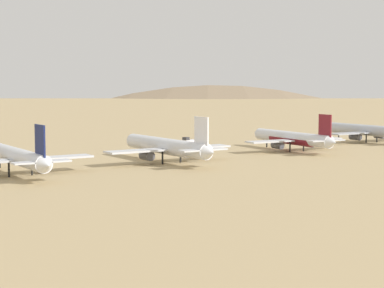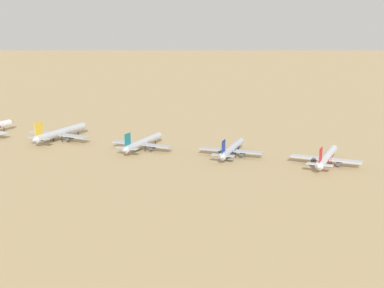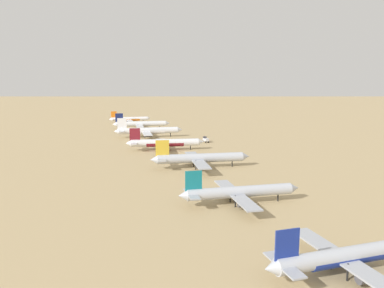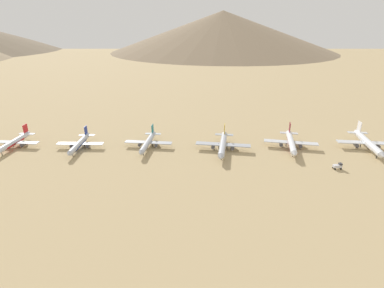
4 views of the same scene
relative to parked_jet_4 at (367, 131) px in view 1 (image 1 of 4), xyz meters
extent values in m
plane|color=tan|center=(-2.65, -0.50, -4.70)|extent=(2461.34, 2461.34, 0.00)
cylinder|color=#B2B7C1|center=(0.53, 0.00, 0.13)|extent=(41.34, 4.46, 4.36)
cone|color=#B2B7C1|center=(23.03, 0.05, 0.13)|extent=(3.68, 4.28, 4.28)
cube|color=#A4A8B2|center=(-1.19, 0.00, -0.64)|extent=(5.83, 39.05, 0.52)
cylinder|color=#4C4C54|center=(-0.29, 6.89, -2.22)|extent=(4.83, 2.65, 2.64)
cylinder|color=#4C4C54|center=(-0.26, -6.89, -2.22)|extent=(4.83, 2.65, 2.64)
cylinder|color=black|center=(16.24, 0.04, -2.50)|extent=(0.51, 0.51, 4.39)
cylinder|color=black|center=(-2.35, 2.98, -2.50)|extent=(0.51, 0.51, 4.39)
cylinder|color=black|center=(-2.33, -2.99, -2.50)|extent=(0.51, 0.51, 4.39)
cylinder|color=silver|center=(-11.40, 48.57, 0.01)|extent=(40.53, 6.27, 4.26)
cone|color=silver|center=(10.55, 47.47, 0.01)|extent=(3.79, 4.35, 4.18)
cone|color=silver|center=(-33.13, 49.65, 0.01)|extent=(3.33, 3.99, 3.83)
cube|color=maroon|center=(-29.10, 49.45, 5.00)|extent=(6.18, 0.70, 7.85)
cube|color=silver|center=(-29.77, 49.49, 0.44)|extent=(4.26, 13.62, 0.40)
cube|color=silver|center=(-13.08, 48.65, -0.73)|extent=(7.51, 38.36, 0.50)
cylinder|color=#4C4C54|center=(-11.85, 55.32, -2.28)|extent=(4.83, 2.81, 2.58)
cylinder|color=#4C4C54|center=(-12.52, 41.89, -2.28)|extent=(4.83, 2.81, 2.58)
cylinder|color=black|center=(3.92, 47.80, -2.56)|extent=(0.49, 0.49, 4.28)
cylinder|color=black|center=(-14.06, 51.62, -2.56)|extent=(0.49, 0.49, 4.28)
cylinder|color=black|center=(-14.35, 45.79, -2.56)|extent=(0.49, 0.49, 4.28)
cylinder|color=maroon|center=(-11.40, 48.57, -0.31)|extent=(22.39, 5.37, 4.27)
cylinder|color=silver|center=(-18.09, 102.74, 0.35)|extent=(43.35, 5.76, 4.56)
cone|color=silver|center=(5.45, 103.39, 0.35)|extent=(3.97, 4.58, 4.47)
cone|color=silver|center=(-41.38, 102.09, 0.35)|extent=(3.48, 4.20, 4.11)
cube|color=white|center=(-37.06, 102.21, 5.69)|extent=(6.62, 0.60, 8.41)
cube|color=silver|center=(-37.78, 102.19, 0.80)|extent=(4.24, 14.52, 0.43)
cube|color=silver|center=(-19.89, 102.69, -0.45)|extent=(7.14, 40.99, 0.54)
cylinder|color=#4C4C54|center=(-19.13, 109.92, -2.10)|extent=(5.12, 2.90, 2.76)
cylinder|color=#4C4C54|center=(-18.73, 95.51, -2.10)|extent=(5.12, 2.90, 2.76)
cylinder|color=black|center=(-1.66, 103.19, -2.40)|extent=(0.53, 0.53, 4.59)
cylinder|color=black|center=(-21.18, 105.78, -2.40)|extent=(0.53, 0.53, 4.59)
cylinder|color=black|center=(-21.00, 99.53, -2.40)|extent=(0.53, 0.53, 4.59)
cylinder|color=white|center=(-18.09, 102.74, 0.01)|extent=(23.90, 5.23, 4.57)
cylinder|color=silver|center=(-21.43, 149.26, 0.18)|extent=(41.89, 4.84, 4.42)
cone|color=silver|center=(-43.98, 149.03, 0.18)|extent=(3.29, 4.01, 3.98)
cube|color=#141E51|center=(-39.80, 149.07, 5.36)|extent=(6.40, 0.47, 8.14)
cube|color=silver|center=(-40.49, 149.07, 0.63)|extent=(3.86, 13.98, 0.42)
cube|color=silver|center=(-23.18, 149.24, -0.59)|extent=(6.21, 39.57, 0.52)
cylinder|color=#4C4C54|center=(-22.18, 142.28, -2.19)|extent=(4.91, 2.72, 2.67)
cylinder|color=black|center=(-5.53, 149.42, -2.48)|extent=(0.51, 0.51, 4.44)
cylinder|color=black|center=(-24.37, 152.25, -2.48)|extent=(0.51, 0.51, 4.44)
cylinder|color=black|center=(-24.31, 146.21, -2.48)|extent=(0.51, 0.51, 4.44)
cube|color=silver|center=(18.73, 72.54, -2.75)|extent=(3.42, 5.59, 1.70)
cube|color=#333338|center=(18.35, 74.19, -1.35)|extent=(2.42, 2.22, 1.10)
cylinder|color=black|center=(17.17, 74.20, -4.15)|extent=(0.59, 1.15, 1.10)
cylinder|color=black|center=(19.41, 74.72, -4.15)|extent=(0.59, 1.15, 1.10)
cylinder|color=black|center=(18.06, 70.35, -4.15)|extent=(0.59, 1.15, 1.10)
cylinder|color=black|center=(20.30, 70.87, -4.15)|extent=(0.59, 1.15, 1.10)
cone|color=#847056|center=(868.89, -486.33, 60.49)|extent=(615.53, 615.53, 130.38)
camera|label=1|loc=(-194.00, 200.58, 19.46)|focal=62.92mm
camera|label=2|loc=(-258.59, -219.35, 72.42)|focal=54.85mm
camera|label=3|loc=(-33.64, -170.41, 36.40)|focal=34.85mm
camera|label=4|loc=(200.88, 8.46, 81.56)|focal=28.43mm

